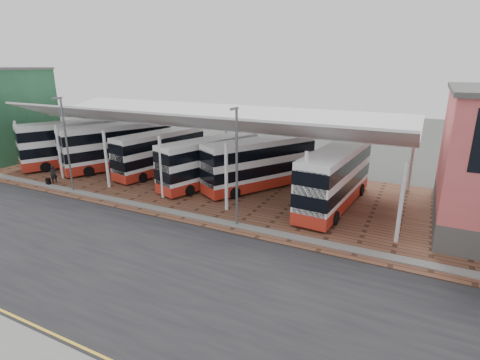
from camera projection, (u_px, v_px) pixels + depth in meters
The scene contains 18 objects.
ground at pixel (155, 260), 21.17m from camera, with size 140.00×140.00×0.00m, color #42443F.
road at pixel (143, 269), 20.32m from camera, with size 120.00×14.00×0.02m, color black.
forecourt at pixel (273, 196), 31.39m from camera, with size 72.00×16.00×0.06m, color brown.
north_kerb at pixel (211, 220), 26.44m from camera, with size 120.00×0.80×0.14m, color slate.
yellow_line_near at pixel (44, 337), 15.19m from camera, with size 120.00×0.12×0.01m, color gold.
yellow_line_far at pixel (51, 333), 15.45m from camera, with size 120.00×0.12×0.01m, color gold.
canopy at pixel (197, 119), 33.89m from camera, with size 37.00×11.63×7.07m.
shop_green at pixel (2, 115), 41.85m from camera, with size 6.40×10.20×10.22m.
lamp_west at pixel (66, 142), 31.22m from camera, with size 0.16×0.90×8.07m.
lamp_east at pixel (237, 165), 24.36m from camera, with size 0.16×0.90×8.07m.
bus_0 at pixel (78, 143), 40.45m from camera, with size 7.73×11.34×4.72m.
bus_1 at pixel (117, 146), 39.13m from camera, with size 7.08×11.29×4.63m.
bus_2 at pixel (160, 153), 37.36m from camera, with size 4.32×10.34×4.16m.
bus_3 at pixel (210, 162), 33.70m from camera, with size 5.44×10.45×4.22m.
bus_4 at pixel (260, 164), 32.74m from camera, with size 7.41×10.38×4.36m.
bus_5 at pixel (335, 178), 28.50m from camera, with size 3.39×11.14×4.52m.
pedestrian at pixel (54, 174), 34.46m from camera, with size 0.60×0.39×1.65m, color black.
suitcase at pixel (48, 182), 34.00m from camera, with size 0.38×0.27×0.65m, color black.
Camera 1 is at (12.78, -14.67, 10.68)m, focal length 28.00 mm.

